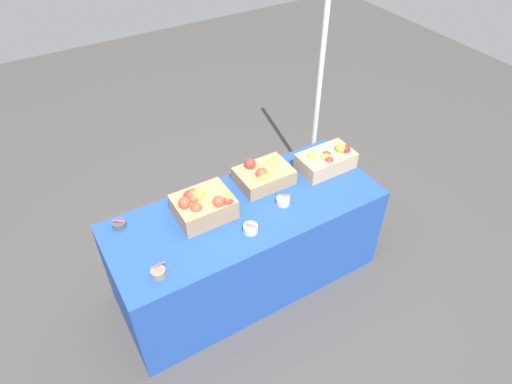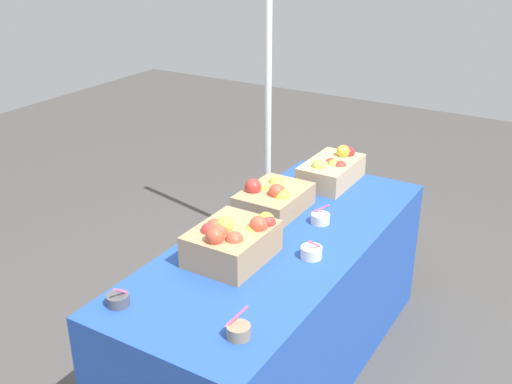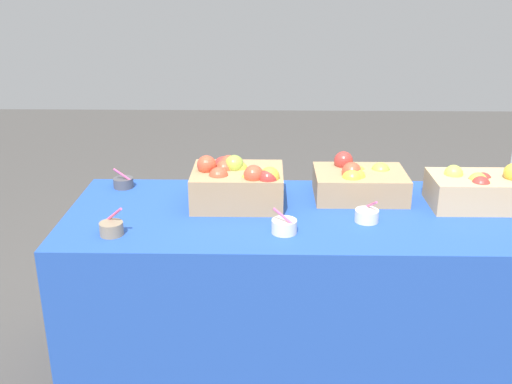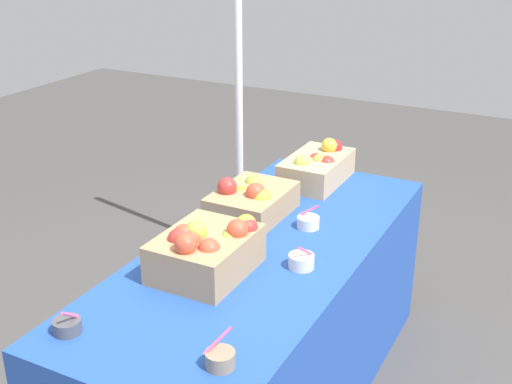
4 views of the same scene
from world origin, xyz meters
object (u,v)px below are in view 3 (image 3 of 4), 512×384
apple_crate_middle (359,182)px  apple_crate_right (238,183)px  apple_crate_left (482,189)px  sample_bowl_near (112,228)px  sample_bowl_far (123,183)px  sample_bowl_extra (367,215)px  sample_bowl_mid (284,226)px

apple_crate_middle → apple_crate_right: (-0.51, -0.09, 0.02)m
apple_crate_middle → apple_crate_left: bearing=-11.4°
sample_bowl_near → sample_bowl_far: bearing=98.0°
apple_crate_right → sample_bowl_near: (-0.45, -0.32, -0.07)m
apple_crate_right → apple_crate_left: bearing=-0.5°
sample_bowl_near → sample_bowl_extra: 0.97m
apple_crate_middle → sample_bowl_mid: size_ratio=3.67×
apple_crate_left → sample_bowl_near: (-1.45, -0.31, -0.05)m
apple_crate_right → sample_bowl_extra: apple_crate_right is taller
sample_bowl_mid → sample_bowl_far: (-0.71, 0.47, -0.00)m
apple_crate_right → sample_bowl_far: apple_crate_right is taller
sample_bowl_near → sample_bowl_far: 0.51m
apple_crate_left → sample_bowl_far: (-1.52, 0.19, -0.05)m
apple_crate_middle → apple_crate_right: bearing=-170.1°
apple_crate_left → apple_crate_middle: size_ratio=1.07×
apple_crate_left → apple_crate_right: bearing=179.5°
apple_crate_left → sample_bowl_near: 1.48m
sample_bowl_mid → sample_bowl_extra: sample_bowl_mid is taller
apple_crate_middle → sample_bowl_far: 1.04m
apple_crate_left → apple_crate_right: 1.00m
apple_crate_right → sample_bowl_mid: size_ratio=3.56×
apple_crate_left → sample_bowl_far: 1.53m
apple_crate_left → sample_bowl_near: size_ratio=3.65×
apple_crate_left → apple_crate_right: (-1.00, 0.01, 0.02)m
apple_crate_right → sample_bowl_far: (-0.52, 0.18, -0.07)m
apple_crate_right → sample_bowl_near: apple_crate_right is taller
apple_crate_middle → sample_bowl_far: size_ratio=3.93×
apple_crate_left → sample_bowl_mid: (-0.81, -0.28, -0.05)m
apple_crate_middle → sample_bowl_near: (-0.96, -0.41, -0.04)m
sample_bowl_mid → sample_bowl_far: sample_bowl_mid is taller
apple_crate_left → sample_bowl_far: apple_crate_left is taller
apple_crate_middle → sample_bowl_far: bearing=174.7°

